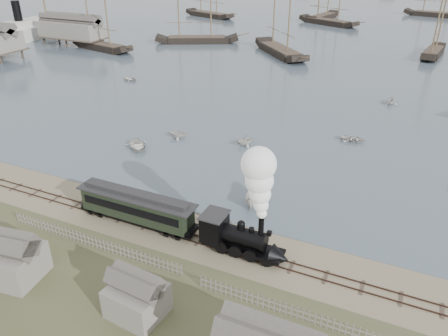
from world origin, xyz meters
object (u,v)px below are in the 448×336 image
at_px(passenger_coach, 137,206).
at_px(beached_dinghy, 221,222).
at_px(steamship, 19,21).
at_px(locomotive, 253,212).

height_order(passenger_coach, beached_dinghy, passenger_coach).
bearing_deg(beached_dinghy, passenger_coach, 132.11).
xyz_separation_m(passenger_coach, beached_dinghy, (7.63, 3.26, -1.61)).
bearing_deg(passenger_coach, steamship, 143.21).
relative_size(locomotive, steamship, 0.21).
xyz_separation_m(beached_dinghy, steamship, (-91.63, 59.56, 5.12)).
height_order(locomotive, steamship, steamship).
relative_size(passenger_coach, beached_dinghy, 3.69).
bearing_deg(locomotive, beached_dinghy, 144.69).
height_order(beached_dinghy, steamship, steamship).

